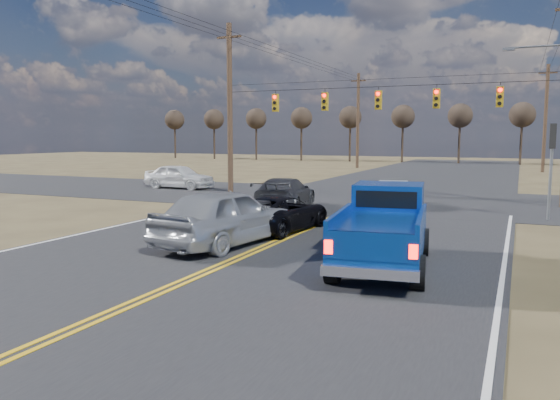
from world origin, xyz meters
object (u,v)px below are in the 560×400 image
at_px(white_car_queue, 393,193).
at_px(cross_car_west, 179,176).
at_px(pickup_truck, 384,229).
at_px(dgrey_car_queue, 285,193).
at_px(silver_suv, 226,216).
at_px(black_suv, 280,213).

height_order(white_car_queue, cross_car_west, cross_car_west).
bearing_deg(pickup_truck, white_car_queue, 93.56).
bearing_deg(white_car_queue, dgrey_car_queue, 26.07).
distance_m(silver_suv, dgrey_car_queue, 8.78).
xyz_separation_m(black_suv, white_car_queue, (2.27, 8.50, -0.00)).
bearing_deg(silver_suv, pickup_truck, 179.56).
bearing_deg(cross_car_west, pickup_truck, -130.75).
bearing_deg(dgrey_car_queue, silver_suv, 92.85).
relative_size(black_suv, cross_car_west, 0.98).
bearing_deg(pickup_truck, silver_suv, 163.28).
distance_m(black_suv, dgrey_car_queue, 5.89).
relative_size(pickup_truck, silver_suv, 1.08).
bearing_deg(dgrey_car_queue, pickup_truck, 117.74).
distance_m(pickup_truck, black_suv, 6.18).
relative_size(silver_suv, black_suv, 1.17).
height_order(black_suv, dgrey_car_queue, dgrey_car_queue).
distance_m(pickup_truck, cross_car_west, 23.28).
height_order(silver_suv, white_car_queue, silver_suv).
height_order(silver_suv, cross_car_west, silver_suv).
distance_m(silver_suv, black_suv, 3.20).
bearing_deg(silver_suv, white_car_queue, -94.49).
relative_size(silver_suv, white_car_queue, 1.39).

